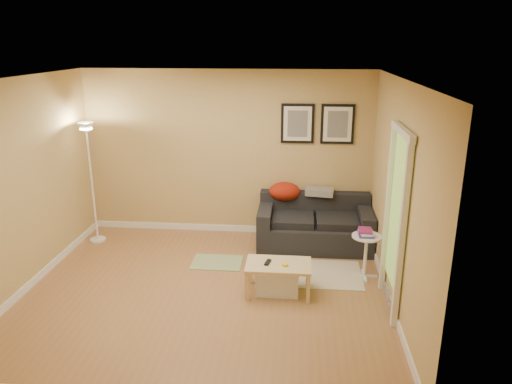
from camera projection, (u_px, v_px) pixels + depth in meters
floor at (206, 291)px, 6.06m from camera, size 4.50×4.50×0.00m
ceiling at (199, 79)px, 5.27m from camera, size 4.50×4.50×0.00m
wall_back at (228, 154)px, 7.56m from camera, size 4.50×0.00×4.50m
wall_front at (153, 269)px, 3.77m from camera, size 4.50×0.00×4.50m
wall_left at (21, 187)px, 5.86m from camera, size 0.00×4.00×4.00m
wall_right at (398, 198)px, 5.47m from camera, size 0.00×4.00×4.00m
baseboard_back at (229, 228)px, 7.93m from camera, size 4.50×0.02×0.10m
baseboard_left at (36, 279)px, 6.24m from camera, size 0.02×4.00×0.10m
baseboard_right at (388, 295)px, 5.85m from camera, size 0.02×4.00×0.10m
sofa at (315, 223)px, 7.28m from camera, size 1.70×0.90×0.75m
red_throw at (285, 191)px, 7.46m from camera, size 0.48×0.36×0.28m
plaid_throw at (320, 192)px, 7.42m from camera, size 0.45×0.32×0.10m
framed_print_left at (298, 124)px, 7.30m from camera, size 0.50×0.04×0.60m
framed_print_right at (337, 124)px, 7.24m from camera, size 0.50×0.04×0.60m
area_rug at (315, 274)px, 6.49m from camera, size 1.25×0.85×0.01m
green_runner at (217, 262)px, 6.81m from camera, size 0.70×0.50×0.01m
coffee_table at (278, 278)px, 5.95m from camera, size 0.83×0.55×0.40m
remote_control at (268, 262)px, 5.90m from camera, size 0.08×0.17×0.02m
tape_roll at (285, 265)px, 5.83m from camera, size 0.07×0.07×0.03m
storage_bin at (278, 279)px, 6.00m from camera, size 0.54×0.39×0.33m
side_table at (365, 256)px, 6.33m from camera, size 0.39×0.39×0.59m
book_stack at (366, 232)px, 6.24m from camera, size 0.24×0.29×0.08m
floor_lamp at (92, 187)px, 7.31m from camera, size 0.24×0.24×1.87m
doorway at (394, 225)px, 5.42m from camera, size 0.12×1.01×2.13m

